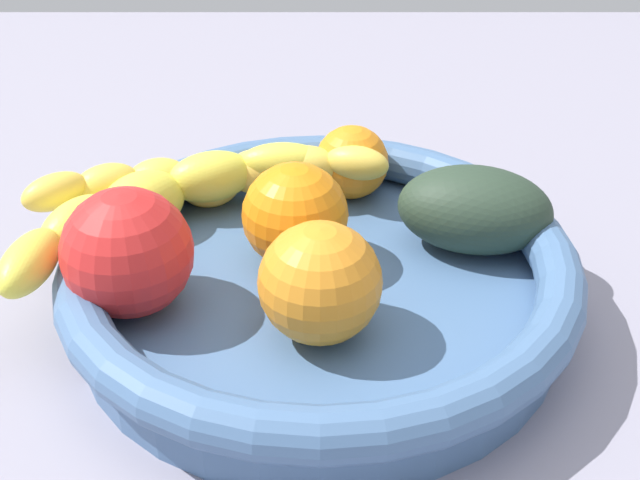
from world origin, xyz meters
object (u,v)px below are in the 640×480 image
Objects in this scene: banana_draped_right at (210,177)px; tomato_red at (127,252)px; orange_mid_left at (352,162)px; orange_mid_right at (295,215)px; fruit_bowl at (320,276)px; avocado_dark at (475,210)px; orange_front at (326,283)px; banana_draped_left at (152,203)px.

tomato_red is at bearing -106.67° from banana_draped_right.
orange_mid_right is (-3.74, -8.37, 0.69)cm from orange_mid_left.
tomato_red reaches higher than orange_mid_left.
fruit_bowl is 3.19× the size of avocado_dark.
orange_front reaches higher than orange_mid_right.
fruit_bowl is at bearing -57.10° from orange_mid_right.
tomato_red is at bearing 167.73° from orange_front.
orange_mid_right is at bearing 27.39° from tomato_red.
fruit_bowl is 11.17cm from orange_mid_left.
orange_mid_left is (13.02, 5.75, -0.04)cm from banana_draped_left.
orange_mid_left is 10.12cm from avocado_dark.
tomato_red is (0.04, -7.41, 1.11)cm from banana_draped_left.
orange_mid_left reaches higher than fruit_bowl.
avocado_dark is at bearing 22.13° from fruit_bowl.
banana_draped_right is at bearing 131.53° from fruit_bowl.
banana_draped_right is at bearing 134.35° from orange_mid_right.
banana_draped_right is 3.24× the size of tomato_red.
banana_draped_left is at bearing -156.17° from orange_mid_left.
avocado_dark reaches higher than banana_draped_right.
avocado_dark is at bearing 17.33° from tomato_red.
banana_draped_left is 4.81cm from banana_draped_right.
tomato_red is (-9.25, -4.79, 0.45)cm from orange_mid_right.
fruit_bowl is 4.59× the size of orange_front.
orange_mid_right is 0.88× the size of tomato_red.
fruit_bowl is at bearing -48.47° from banana_draped_right.
orange_mid_left is at bearing 65.94° from orange_mid_right.
banana_draped_right is 17.83cm from avocado_dark.
tomato_red is at bearing -152.61° from orange_mid_right.
banana_draped_right is at bearing 73.33° from tomato_red.
avocado_dark is (7.53, -6.76, 0.14)cm from orange_mid_left.
banana_draped_right is (3.30, 3.50, -0.02)cm from banana_draped_left.
fruit_bowl is 11.54cm from tomato_red.
banana_draped_right is at bearing 120.46° from orange_front.
avocado_dark is (17.25, -4.51, 0.13)cm from banana_draped_right.
tomato_red reaches higher than banana_draped_right.
orange_mid_right reaches higher than avocado_dark.
banana_draped_left is 9.67cm from orange_mid_right.
banana_draped_left is at bearing 177.19° from avocado_dark.
orange_front is 0.91× the size of tomato_red.
orange_mid_left is (1.88, 15.58, -0.80)cm from orange_front.
avocado_dark is at bearing -41.91° from orange_mid_left.
orange_mid_left is 18.53cm from tomato_red.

